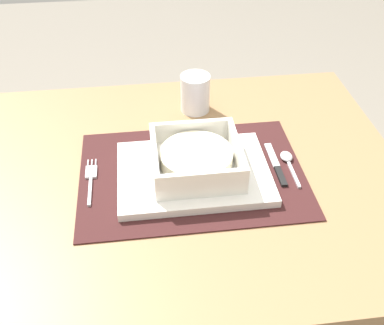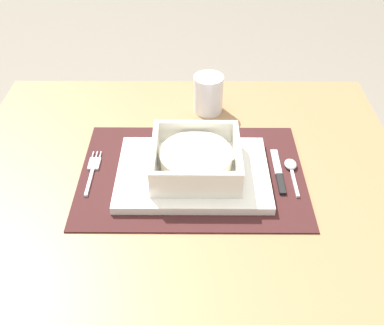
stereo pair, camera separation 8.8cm
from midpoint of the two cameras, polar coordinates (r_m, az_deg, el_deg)
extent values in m
cube|color=#936D47|center=(0.92, 1.74, -1.89)|extent=(0.88, 0.71, 0.03)
cube|color=brown|center=(1.44, -14.61, -4.71)|extent=(0.05, 0.05, 0.70)
cube|color=brown|center=(1.45, 16.90, -4.77)|extent=(0.05, 0.05, 0.70)
cube|color=#381919|center=(0.90, 2.80, -1.51)|extent=(0.44, 0.31, 0.00)
cube|color=white|center=(0.89, 2.96, -1.44)|extent=(0.29, 0.21, 0.02)
cube|color=white|center=(0.88, 3.34, -0.63)|extent=(0.17, 0.17, 0.01)
cube|color=white|center=(0.86, -1.77, 0.81)|extent=(0.01, 0.17, 0.05)
cube|color=white|center=(0.87, 8.53, 0.76)|extent=(0.01, 0.17, 0.05)
cube|color=white|center=(0.81, 3.63, -2.70)|extent=(0.15, 0.01, 0.05)
cube|color=white|center=(0.93, 3.21, 3.82)|extent=(0.15, 0.01, 0.05)
cylinder|color=beige|center=(0.87, 3.39, 0.38)|extent=(0.14, 0.14, 0.03)
cube|color=silver|center=(0.89, -9.84, -2.56)|extent=(0.01, 0.08, 0.00)
cube|color=silver|center=(0.93, -9.38, -0.26)|extent=(0.02, 0.04, 0.00)
cylinder|color=silver|center=(0.95, -9.62, 0.80)|extent=(0.00, 0.02, 0.00)
cylinder|color=silver|center=(0.95, -9.16, 0.80)|extent=(0.00, 0.02, 0.00)
cylinder|color=silver|center=(0.95, -8.70, 0.80)|extent=(0.00, 0.02, 0.00)
cube|color=silver|center=(0.90, 15.35, -2.64)|extent=(0.01, 0.07, 0.00)
ellipsoid|color=silver|center=(0.94, 14.74, -0.34)|extent=(0.02, 0.03, 0.01)
cube|color=black|center=(0.90, 13.73, -2.71)|extent=(0.01, 0.06, 0.01)
cube|color=silver|center=(0.94, 13.02, -0.02)|extent=(0.01, 0.08, 0.00)
cube|color=#59331E|center=(0.88, 12.26, -3.41)|extent=(0.01, 0.05, 0.01)
cube|color=silver|center=(0.93, 11.62, -0.68)|extent=(0.01, 0.08, 0.00)
cylinder|color=white|center=(1.06, 4.43, 8.39)|extent=(0.07, 0.07, 0.09)
cylinder|color=gold|center=(1.07, 4.40, 7.83)|extent=(0.06, 0.06, 0.06)
camera|label=1|loc=(0.04, -87.14, 2.37)|focal=43.09mm
camera|label=2|loc=(0.04, 92.86, -2.37)|focal=43.09mm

